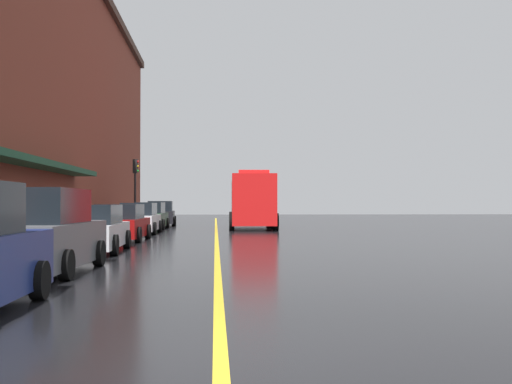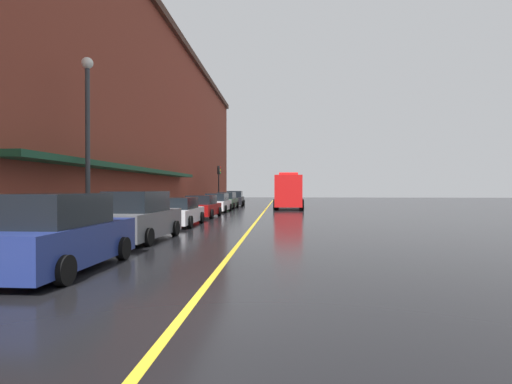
{
  "view_description": "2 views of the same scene",
  "coord_description": "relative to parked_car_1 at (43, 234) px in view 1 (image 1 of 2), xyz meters",
  "views": [
    {
      "loc": [
        -0.06,
        -6.17,
        1.58
      ],
      "look_at": [
        1.3,
        14.8,
        1.95
      ],
      "focal_mm": 44.17,
      "sensor_mm": 36.0,
      "label": 1
    },
    {
      "loc": [
        1.57,
        -6.37,
        2.02
      ],
      "look_at": [
        -0.31,
        21.62,
        1.76
      ],
      "focal_mm": 27.31,
      "sensor_mm": 36.0,
      "label": 2
    }
  ],
  "objects": [
    {
      "name": "fire_truck",
      "position": [
        6.2,
        24.96,
        0.78
      ],
      "size": [
        3.02,
        9.54,
        3.49
      ],
      "rotation": [
        0.0,
        0.0,
        -1.59
      ],
      "color": "red",
      "rests_on": "ground"
    },
    {
      "name": "parked_car_1",
      "position": [
        0.0,
        0.0,
        0.0
      ],
      "size": [
        2.2,
        4.93,
        1.91
      ],
      "rotation": [
        0.0,
        0.0,
        1.53
      ],
      "color": "#595B60",
      "rests_on": "ground"
    },
    {
      "name": "parked_car_5",
      "position": [
        -0.02,
        24.04,
        -0.12
      ],
      "size": [
        2.04,
        4.41,
        1.63
      ],
      "rotation": [
        0.0,
        0.0,
        1.54
      ],
      "color": "#2D5133",
      "rests_on": "ground"
    },
    {
      "name": "parked_car_4",
      "position": [
        -0.02,
        18.44,
        -0.13
      ],
      "size": [
        2.02,
        4.9,
        1.59
      ],
      "rotation": [
        0.0,
        0.0,
        1.56
      ],
      "color": "silver",
      "rests_on": "ground"
    },
    {
      "name": "sidewalk_left",
      "position": [
        -2.24,
        16.61,
        -0.81
      ],
      "size": [
        2.4,
        70.0,
        0.15
      ],
      "primitive_type": "cube",
      "color": "#ADA8A0",
      "rests_on": "ground"
    },
    {
      "name": "traffic_light_near",
      "position": [
        -1.33,
        27.02,
        2.27
      ],
      "size": [
        0.38,
        0.36,
        4.3
      ],
      "color": "#232326",
      "rests_on": "sidewalk_left"
    },
    {
      "name": "ground_plane",
      "position": [
        3.96,
        16.61,
        -0.89
      ],
      "size": [
        112.0,
        112.0,
        0.0
      ],
      "primitive_type": "plane",
      "color": "black"
    },
    {
      "name": "parked_car_3",
      "position": [
        -0.04,
        12.11,
        -0.16
      ],
      "size": [
        2.16,
        4.64,
        1.54
      ],
      "rotation": [
        0.0,
        0.0,
        1.54
      ],
      "color": "maroon",
      "rests_on": "ground"
    },
    {
      "name": "lane_center_stripe",
      "position": [
        3.96,
        16.61,
        -0.88
      ],
      "size": [
        0.16,
        70.0,
        0.01
      ],
      "primitive_type": "cube",
      "color": "gold",
      "rests_on": "ground"
    },
    {
      "name": "parking_meter_0",
      "position": [
        -1.39,
        20.76,
        0.17
      ],
      "size": [
        0.14,
        0.18,
        1.33
      ],
      "color": "#4C4C51",
      "rests_on": "sidewalk_left"
    },
    {
      "name": "parked_car_2",
      "position": [
        -0.02,
        6.07,
        -0.16
      ],
      "size": [
        2.0,
        4.91,
        1.53
      ],
      "rotation": [
        0.0,
        0.0,
        1.58
      ],
      "color": "silver",
      "rests_on": "ground"
    },
    {
      "name": "parked_car_6",
      "position": [
        0.09,
        29.94,
        -0.08
      ],
      "size": [
        2.19,
        4.78,
        1.73
      ],
      "rotation": [
        0.0,
        0.0,
        1.61
      ],
      "color": "black",
      "rests_on": "ground"
    }
  ]
}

